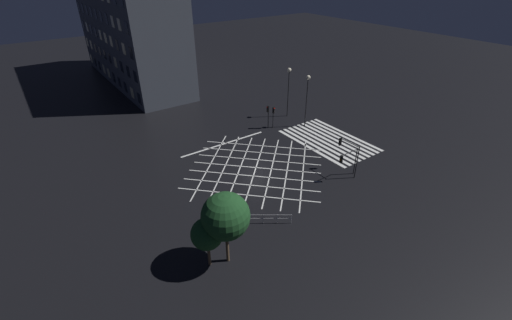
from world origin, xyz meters
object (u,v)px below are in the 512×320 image
(traffic_light_sw_cross, at_px, (347,159))
(street_tree_far, at_px, (207,234))
(traffic_light_sw_main, at_px, (348,149))
(street_lamp_west, at_px, (308,87))
(street_tree_near, at_px, (226,216))
(traffic_light_se_main, at_px, (274,113))
(traffic_light_se_cross, at_px, (268,112))
(traffic_light_nw_cross, at_px, (234,204))
(street_lamp_east, at_px, (289,79))

(traffic_light_sw_cross, height_order, street_tree_far, street_tree_far)
(traffic_light_sw_main, xyz_separation_m, street_lamp_west, (12.41, -5.03, 2.97))
(street_tree_near, bearing_deg, traffic_light_se_main, -46.19)
(traffic_light_sw_cross, bearing_deg, traffic_light_se_cross, -93.57)
(traffic_light_se_main, relative_size, street_tree_far, 0.72)
(street_lamp_west, bearing_deg, street_tree_near, 124.58)
(street_tree_near, bearing_deg, traffic_light_se_cross, -44.39)
(traffic_light_sw_cross, xyz_separation_m, traffic_light_nw_cross, (0.21, 14.91, 0.21))
(traffic_light_sw_main, height_order, street_lamp_west, street_lamp_west)
(traffic_light_se_cross, bearing_deg, street_tree_far, 42.64)
(traffic_light_sw_cross, distance_m, traffic_light_sw_main, 1.42)
(traffic_light_sw_main, height_order, street_lamp_east, street_lamp_east)
(traffic_light_se_cross, relative_size, traffic_light_se_main, 1.05)
(street_lamp_east, xyz_separation_m, street_tree_near, (-20.72, 23.85, -1.33))
(traffic_light_nw_cross, relative_size, street_tree_near, 0.57)
(traffic_light_nw_cross, bearing_deg, traffic_light_sw_main, 2.43)
(traffic_light_se_main, height_order, traffic_light_nw_cross, traffic_light_nw_cross)
(traffic_light_sw_main, relative_size, street_lamp_east, 0.53)
(traffic_light_se_cross, xyz_separation_m, street_tree_near, (-18.94, 18.54, 2.25))
(traffic_light_sw_main, xyz_separation_m, street_tree_far, (-3.27, 19.96, 0.22))
(traffic_light_sw_cross, distance_m, traffic_light_se_main, 15.61)
(traffic_light_se_cross, xyz_separation_m, traffic_light_nw_cross, (-15.80, 15.91, 0.25))
(street_lamp_east, distance_m, street_lamp_west, 4.50)
(traffic_light_se_cross, distance_m, street_tree_far, 27.18)
(traffic_light_sw_cross, distance_m, street_lamp_west, 15.00)
(traffic_light_se_cross, relative_size, street_tree_far, 0.76)
(traffic_light_se_main, xyz_separation_m, street_tree_far, (-17.91, 20.67, 0.90))
(street_tree_far, bearing_deg, traffic_light_se_main, -49.10)
(traffic_light_se_main, height_order, traffic_light_sw_main, traffic_light_sw_main)
(traffic_light_se_cross, height_order, traffic_light_sw_main, traffic_light_sw_main)
(traffic_light_se_main, bearing_deg, traffic_light_sw_main, -2.80)
(street_lamp_east, bearing_deg, traffic_light_sw_cross, 160.49)
(street_tree_near, bearing_deg, street_tree_far, 69.38)
(traffic_light_sw_main, bearing_deg, street_lamp_east, -17.51)
(traffic_light_sw_cross, relative_size, street_lamp_east, 0.44)
(traffic_light_nw_cross, relative_size, street_lamp_east, 0.49)
(traffic_light_nw_cross, relative_size, traffic_light_sw_main, 0.93)
(traffic_light_sw_main, relative_size, street_lamp_west, 0.53)
(street_lamp_east, xyz_separation_m, street_tree_far, (-20.17, 25.29, -2.79))
(street_tree_far, bearing_deg, street_lamp_east, -51.42)
(traffic_light_sw_cross, bearing_deg, traffic_light_sw_main, -137.61)
(traffic_light_nw_cross, xyz_separation_m, street_tree_far, (-2.60, 4.08, 0.54))
(traffic_light_se_main, bearing_deg, traffic_light_sw_cross, -6.21)
(traffic_light_se_cross, distance_m, traffic_light_sw_main, 15.13)
(traffic_light_nw_cross, relative_size, street_lamp_west, 0.49)
(street_lamp_east, relative_size, street_lamp_west, 1.00)
(traffic_light_nw_cross, height_order, street_lamp_east, street_lamp_east)
(street_lamp_east, height_order, street_lamp_west, street_lamp_west)
(street_lamp_west, distance_m, street_tree_near, 28.63)
(traffic_light_sw_cross, bearing_deg, traffic_light_nw_cross, -0.82)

